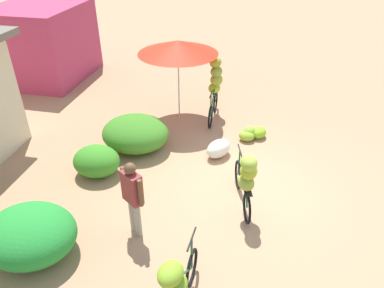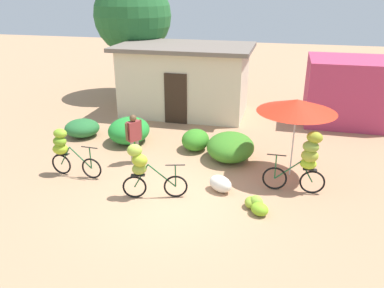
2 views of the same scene
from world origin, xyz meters
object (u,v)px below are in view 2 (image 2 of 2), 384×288
at_px(shop_pink, 348,91).
at_px(banana_pile_on_ground, 256,205).
at_px(bicycle_near_pile, 143,167).
at_px(market_umbrella, 297,106).
at_px(person_vendor, 134,134).
at_px(tree_behind_building, 133,16).
at_px(building_low, 185,79).
at_px(bicycle_leftmost, 64,148).
at_px(produce_sack, 220,184).
at_px(bicycle_center_loaded, 307,158).

bearing_deg(shop_pink, banana_pile_on_ground, -110.83).
bearing_deg(bicycle_near_pile, market_umbrella, 31.06).
height_order(shop_pink, person_vendor, shop_pink).
bearing_deg(bicycle_near_pile, tree_behind_building, 112.09).
relative_size(building_low, person_vendor, 3.50).
xyz_separation_m(bicycle_leftmost, produce_sack, (4.49, 0.09, -0.62)).
xyz_separation_m(market_umbrella, bicycle_center_loaded, (0.34, -0.98, -1.08)).
bearing_deg(building_low, bicycle_leftmost, -105.64).
bearing_deg(bicycle_center_loaded, bicycle_leftmost, -175.38).
distance_m(bicycle_near_pile, banana_pile_on_ground, 2.97).
bearing_deg(banana_pile_on_ground, building_low, 116.84).
height_order(tree_behind_building, person_vendor, tree_behind_building).
relative_size(market_umbrella, bicycle_near_pile, 1.39).
height_order(shop_pink, bicycle_center_loaded, shop_pink).
relative_size(building_low, market_umbrella, 2.43).
height_order(building_low, tree_behind_building, tree_behind_building).
height_order(bicycle_center_loaded, banana_pile_on_ground, bicycle_center_loaded).
bearing_deg(tree_behind_building, market_umbrella, -43.79).
xyz_separation_m(tree_behind_building, banana_pile_on_ground, (6.71, -9.38, -3.64)).
height_order(building_low, bicycle_leftmost, building_low).
relative_size(bicycle_leftmost, bicycle_near_pile, 0.98).
height_order(bicycle_center_loaded, person_vendor, bicycle_center_loaded).
distance_m(building_low, person_vendor, 5.40).
height_order(market_umbrella, bicycle_leftmost, market_umbrella).
height_order(market_umbrella, bicycle_center_loaded, market_umbrella).
xyz_separation_m(building_low, banana_pile_on_ground, (3.66, -7.24, -1.30)).
relative_size(building_low, tree_behind_building, 0.99).
xyz_separation_m(market_umbrella, banana_pile_on_ground, (-0.80, -2.18, -1.94)).
height_order(building_low, bicycle_center_loaded, building_low).
height_order(building_low, person_vendor, building_low).
height_order(tree_behind_building, banana_pile_on_ground, tree_behind_building).
height_order(bicycle_leftmost, banana_pile_on_ground, bicycle_leftmost).
bearing_deg(tree_behind_building, bicycle_leftmost, -82.15).
bearing_deg(bicycle_center_loaded, tree_behind_building, 133.83).
relative_size(tree_behind_building, bicycle_near_pile, 3.42).
bearing_deg(shop_pink, produce_sack, -119.67).
xyz_separation_m(tree_behind_building, produce_sack, (5.69, -8.62, -3.57)).
xyz_separation_m(market_umbrella, produce_sack, (-1.81, -1.43, -1.88)).
bearing_deg(banana_pile_on_ground, market_umbrella, 69.99).
height_order(shop_pink, bicycle_near_pile, shop_pink).
bearing_deg(building_low, banana_pile_on_ground, -63.16).
height_order(tree_behind_building, bicycle_center_loaded, tree_behind_building).
distance_m(tree_behind_building, person_vendor, 8.51).
xyz_separation_m(shop_pink, banana_pile_on_ground, (-2.90, -7.62, -1.10)).
distance_m(tree_behind_building, produce_sack, 10.93).
distance_m(tree_behind_building, banana_pile_on_ground, 12.09).
bearing_deg(bicycle_center_loaded, person_vendor, 172.39).
height_order(market_umbrella, produce_sack, market_umbrella).
bearing_deg(market_umbrella, banana_pile_on_ground, -110.01).
bearing_deg(building_low, produce_sack, -67.77).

